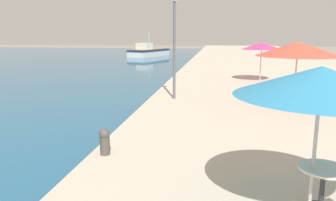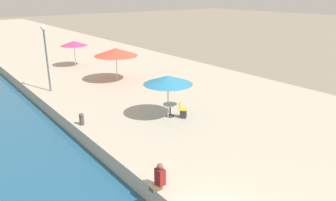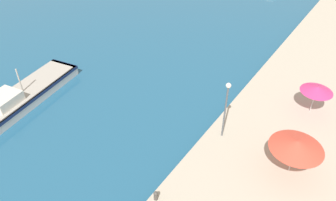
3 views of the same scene
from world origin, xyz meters
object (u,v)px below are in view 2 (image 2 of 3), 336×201
object	(u,v)px
cafe_umbrella_striped	(74,43)
cafe_chair_left	(183,112)
cafe_umbrella_white	(116,52)
cafe_table	(170,108)
mooring_bollard	(82,119)
person_at_quay	(159,178)
lamppost	(46,47)
cafe_umbrella_pink	(168,80)

from	to	relation	value
cafe_umbrella_striped	cafe_chair_left	bearing A→B (deg)	-91.20
cafe_umbrella_white	cafe_umbrella_striped	xyz separation A→B (m)	(-0.55, 6.89, -0.15)
cafe_umbrella_white	cafe_chair_left	world-z (taller)	cafe_umbrella_white
cafe_umbrella_white	cafe_table	size ratio (longest dim) A/B	4.15
mooring_bollard	cafe_table	bearing A→B (deg)	-22.91
cafe_umbrella_striped	mooring_bollard	world-z (taller)	cafe_umbrella_striped
person_at_quay	lamppost	distance (m)	14.57
person_at_quay	cafe_umbrella_pink	bearing A→B (deg)	50.07
cafe_umbrella_pink	cafe_table	size ratio (longest dim) A/B	3.35
cafe_umbrella_striped	cafe_umbrella_white	bearing A→B (deg)	-85.42
cafe_table	cafe_umbrella_pink	bearing A→B (deg)	-164.60
cafe_umbrella_pink	cafe_table	xyz separation A→B (m)	(0.19, 0.05, -1.63)
person_at_quay	cafe_umbrella_striped	bearing A→B (deg)	75.40
cafe_umbrella_white	cafe_umbrella_striped	size ratio (longest dim) A/B	1.37
cafe_table	person_at_quay	size ratio (longest dim) A/B	0.81
lamppost	mooring_bollard	bearing A→B (deg)	-95.89
cafe_chair_left	person_at_quay	xyz separation A→B (m)	(-5.06, -4.76, 0.11)
cafe_chair_left	person_at_quay	size ratio (longest dim) A/B	0.92
cafe_table	cafe_umbrella_white	bearing A→B (deg)	80.97
cafe_umbrella_pink	cafe_umbrella_striped	xyz separation A→B (m)	(0.99, 15.45, -0.04)
cafe_umbrella_pink	cafe_umbrella_striped	bearing A→B (deg)	86.33
cafe_table	lamppost	xyz separation A→B (m)	(-3.69, 8.98, 2.56)
cafe_table	cafe_umbrella_striped	bearing A→B (deg)	87.02
cafe_umbrella_white	cafe_umbrella_striped	bearing A→B (deg)	94.58
cafe_umbrella_white	mooring_bollard	size ratio (longest dim) A/B	5.07
cafe_umbrella_striped	lamppost	world-z (taller)	lamppost
cafe_chair_left	person_at_quay	bearing A→B (deg)	3.17
cafe_umbrella_striped	cafe_table	world-z (taller)	cafe_umbrella_striped
cafe_table	mooring_bollard	xyz separation A→B (m)	(-4.42, 1.87, -0.18)
cafe_umbrella_white	cafe_umbrella_pink	bearing A→B (deg)	-100.22
mooring_bollard	cafe_umbrella_striped	bearing A→B (deg)	68.90
cafe_umbrella_white	cafe_table	xyz separation A→B (m)	(-1.35, -8.51, -1.74)
person_at_quay	lamppost	bearing A→B (deg)	86.36
cafe_umbrella_striped	lamppost	bearing A→B (deg)	-124.96
cafe_umbrella_striped	cafe_chair_left	xyz separation A→B (m)	(-0.34, -15.95, -1.80)
cafe_table	person_at_quay	world-z (taller)	person_at_quay
cafe_umbrella_pink	cafe_umbrella_white	xyz separation A→B (m)	(1.54, 8.56, 0.11)
cafe_chair_left	lamppost	bearing A→B (deg)	-106.54
mooring_bollard	lamppost	xyz separation A→B (m)	(0.73, 7.11, 2.74)
cafe_chair_left	mooring_bollard	bearing A→B (deg)	-66.44
cafe_umbrella_pink	person_at_quay	distance (m)	7.08
cafe_table	lamppost	world-z (taller)	lamppost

